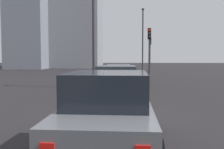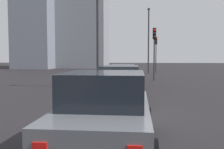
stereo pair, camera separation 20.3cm
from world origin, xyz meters
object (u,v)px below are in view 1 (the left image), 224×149
Objects in this scene: street_lamp_far at (93,27)px; traffic_light_near_left at (149,43)px; car_beige_second at (117,84)px; car_grey_third at (108,113)px; car_red_lead at (119,76)px; traffic_light_near_right at (150,47)px; street_lamp_kerbside at (143,35)px.

traffic_light_near_left is at bearing -36.74° from street_lamp_far.
car_grey_third is at bearing -179.38° from car_beige_second.
car_beige_second is at bearing -8.94° from traffic_light_near_left.
street_lamp_far is at bearing 123.93° from car_red_lead.
car_red_lead is at bearing -55.28° from street_lamp_far.
car_beige_second is 1.05× the size of traffic_light_near_left.
traffic_light_near_right reaches higher than traffic_light_near_left.
car_beige_second is 0.58× the size of street_lamp_kerbside.
street_lamp_kerbside is (26.08, -2.38, 3.76)m from car_grey_third.
traffic_light_near_right is (20.93, -3.38, 2.41)m from car_beige_second.
street_lamp_kerbside is at bearing -42.99° from traffic_light_near_right.
car_red_lead is at bearing 170.02° from street_lamp_kerbside.
car_beige_second is at bearing 179.96° from car_red_lead.
street_lamp_far is at bearing 165.18° from street_lamp_kerbside.
street_lamp_kerbside is at bearing -14.82° from street_lamp_far.
car_red_lead is 11.93m from car_grey_third.
street_lamp_far is at bearing -32.78° from traffic_light_near_left.
car_beige_second is 20.54m from street_lamp_kerbside.
traffic_light_near_right is (10.85, -1.08, 0.08)m from traffic_light_near_left.
car_beige_second reaches higher than car_red_lead.
traffic_light_near_left is at bearing -30.45° from car_red_lead.
traffic_light_near_right reaches higher than car_red_lead.
car_red_lead is 5.37m from traffic_light_near_left.
car_grey_third is at bearing -4.06° from traffic_light_near_left.
street_lamp_kerbside is (20.05, -2.41, 3.78)m from car_beige_second.
car_grey_third is at bearing -2.26° from traffic_light_near_right.
car_grey_third reaches higher than car_beige_second.
street_lamp_kerbside is (9.97, -0.11, 1.45)m from traffic_light_near_left.
street_lamp_kerbside reaches higher than traffic_light_near_right.
car_grey_third is 0.67× the size of street_lamp_far.
traffic_light_near_left is (10.08, -2.31, 2.33)m from car_beige_second.
car_red_lead is 14.88m from street_lamp_kerbside.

